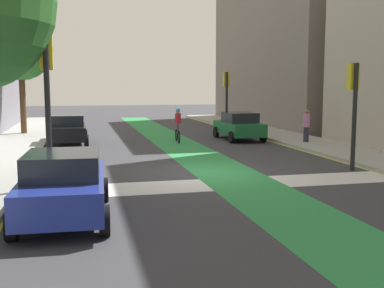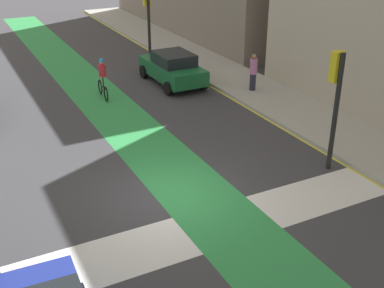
{
  "view_description": "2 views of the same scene",
  "coord_description": "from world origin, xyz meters",
  "px_view_note": "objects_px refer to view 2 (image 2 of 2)",
  "views": [
    {
      "loc": [
        -4.19,
        -15.77,
        3.05
      ],
      "look_at": [
        -0.29,
        0.65,
        0.96
      ],
      "focal_mm": 43.76,
      "sensor_mm": 36.0,
      "label": 1
    },
    {
      "loc": [
        -5.2,
        -11.45,
        7.66
      ],
      "look_at": [
        1.05,
        0.64,
        1.2
      ],
      "focal_mm": 46.0,
      "sensor_mm": 36.0,
      "label": 2
    }
  ],
  "objects_px": {
    "traffic_signal_far_right": "(148,10)",
    "cyclist_in_lane": "(102,77)",
    "car_green_right_far": "(173,68)",
    "pedestrian_sidewalk_right_a": "(253,72)",
    "traffic_signal_near_right": "(336,88)"
  },
  "relations": [
    {
      "from": "traffic_signal_near_right",
      "to": "traffic_signal_far_right",
      "type": "distance_m",
      "value": 14.51
    },
    {
      "from": "car_green_right_far",
      "to": "cyclist_in_lane",
      "type": "xyz_separation_m",
      "value": [
        -3.65,
        -0.44,
        0.17
      ]
    },
    {
      "from": "traffic_signal_far_right",
      "to": "car_green_right_far",
      "type": "xyz_separation_m",
      "value": [
        -0.59,
        -4.35,
        -1.99
      ]
    },
    {
      "from": "traffic_signal_near_right",
      "to": "cyclist_in_lane",
      "type": "distance_m",
      "value": 10.84
    },
    {
      "from": "traffic_signal_far_right",
      "to": "pedestrian_sidewalk_right_a",
      "type": "relative_size",
      "value": 2.34
    },
    {
      "from": "cyclist_in_lane",
      "to": "pedestrian_sidewalk_right_a",
      "type": "xyz_separation_m",
      "value": [
        6.34,
        -2.5,
        0.04
      ]
    },
    {
      "from": "traffic_signal_far_right",
      "to": "pedestrian_sidewalk_right_a",
      "type": "distance_m",
      "value": 7.79
    },
    {
      "from": "traffic_signal_near_right",
      "to": "cyclist_in_lane",
      "type": "relative_size",
      "value": 2.08
    },
    {
      "from": "traffic_signal_far_right",
      "to": "car_green_right_far",
      "type": "height_order",
      "value": "traffic_signal_far_right"
    },
    {
      "from": "traffic_signal_far_right",
      "to": "car_green_right_far",
      "type": "distance_m",
      "value": 4.82
    },
    {
      "from": "cyclist_in_lane",
      "to": "pedestrian_sidewalk_right_a",
      "type": "bearing_deg",
      "value": -21.55
    },
    {
      "from": "pedestrian_sidewalk_right_a",
      "to": "car_green_right_far",
      "type": "bearing_deg",
      "value": 132.38
    },
    {
      "from": "traffic_signal_far_right",
      "to": "cyclist_in_lane",
      "type": "xyz_separation_m",
      "value": [
        -4.24,
        -4.79,
        -1.82
      ]
    },
    {
      "from": "traffic_signal_near_right",
      "to": "car_green_right_far",
      "type": "bearing_deg",
      "value": 94.45
    },
    {
      "from": "car_green_right_far",
      "to": "traffic_signal_far_right",
      "type": "bearing_deg",
      "value": 82.3
    }
  ]
}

